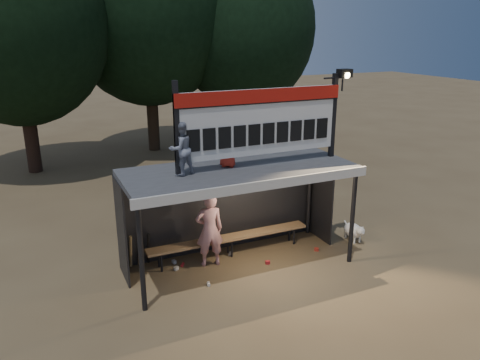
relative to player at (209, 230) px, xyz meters
name	(u,v)px	position (x,y,z in m)	size (l,w,h in m)	color
ground	(239,265)	(0.60, -0.30, -0.86)	(80.00, 80.00, 0.00)	brown
player	(209,230)	(0.00, 0.00, 0.00)	(0.63, 0.41, 1.73)	silver
child_a	(181,149)	(-0.68, -0.29, 2.01)	(0.53, 0.42, 1.10)	gray
child_b	(228,146)	(0.42, -0.11, 1.92)	(0.45, 0.29, 0.93)	#B0281B
dugout_shelter	(235,185)	(0.60, -0.05, 0.98)	(5.10, 2.08, 2.32)	#39393B
scoreboard_assembly	(263,119)	(1.16, -0.31, 2.46)	(4.10, 0.27, 1.99)	black
bench	(230,238)	(0.60, 0.25, -0.43)	(4.00, 0.35, 0.48)	#9A7348
tree_left	(15,19)	(-3.40, 9.70, 4.65)	(6.46, 6.46, 9.27)	black
tree_mid	(146,4)	(1.60, 11.20, 5.30)	(7.22, 7.22, 10.36)	#302115
tree_right	(245,29)	(5.60, 10.20, 4.32)	(6.08, 6.08, 8.72)	#2F2215
dog	(354,231)	(3.79, -0.32, -0.58)	(0.36, 0.81, 0.49)	silver
bats	(140,250)	(-1.49, 0.52, -0.43)	(0.48, 0.33, 0.84)	#987747
litter	(224,263)	(0.29, -0.14, -0.83)	(3.51, 1.37, 0.08)	#A5291C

